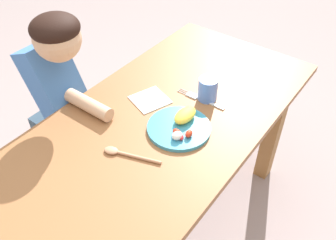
% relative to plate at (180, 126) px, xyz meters
% --- Properties ---
extents(ground_plane, '(8.00, 8.00, 0.00)m').
position_rel_plate_xyz_m(ground_plane, '(-0.00, 0.09, -0.73)').
color(ground_plane, gray).
extents(dining_table, '(1.42, 0.70, 0.72)m').
position_rel_plate_xyz_m(dining_table, '(-0.00, 0.09, -0.15)').
color(dining_table, '#925D37').
rests_on(dining_table, ground_plane).
extents(plate, '(0.23, 0.23, 0.05)m').
position_rel_plate_xyz_m(plate, '(0.00, 0.00, 0.00)').
color(plate, teal).
rests_on(plate, dining_table).
extents(fork, '(0.03, 0.21, 0.01)m').
position_rel_plate_xyz_m(fork, '(0.19, 0.03, -0.01)').
color(fork, silver).
rests_on(fork, dining_table).
extents(spoon, '(0.09, 0.20, 0.01)m').
position_rel_plate_xyz_m(spoon, '(-0.22, 0.08, -0.01)').
color(spoon, tan).
rests_on(spoon, dining_table).
extents(drinking_cup, '(0.08, 0.08, 0.09)m').
position_rel_plate_xyz_m(drinking_cup, '(0.21, 0.02, 0.03)').
color(drinking_cup, '#5682E4').
rests_on(drinking_cup, dining_table).
extents(person, '(0.19, 0.43, 1.08)m').
position_rel_plate_xyz_m(person, '(-0.13, 0.53, -0.13)').
color(person, '#364C5E').
rests_on(person, ground_plane).
extents(napkin, '(0.17, 0.17, 0.00)m').
position_rel_plate_xyz_m(napkin, '(0.06, 0.19, -0.01)').
color(napkin, white).
rests_on(napkin, dining_table).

